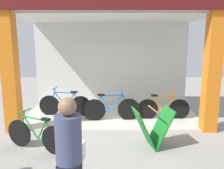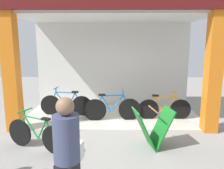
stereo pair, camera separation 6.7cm
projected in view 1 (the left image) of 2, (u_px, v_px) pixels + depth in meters
ground_plane at (112, 130)px, 6.02m from camera, size 19.17×19.17×0.00m
shop_facade at (112, 50)px, 6.92m from camera, size 5.79×2.87×4.00m
bicycle_inside_0 at (66, 105)px, 7.16m from camera, size 1.70×0.47×0.94m
bicycle_inside_1 at (112, 109)px, 6.71m from camera, size 1.73×0.48×0.95m
bicycle_inside_2 at (164, 108)px, 6.83m from camera, size 1.62×0.44×0.89m
bicycle_parked_0 at (37, 135)px, 4.85m from camera, size 1.49×0.66×0.88m
sandwich_board_sign at (153, 128)px, 5.00m from camera, size 0.94×0.73×0.91m
pedestrian_2 at (71, 157)px, 2.90m from camera, size 0.41×0.64×1.67m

